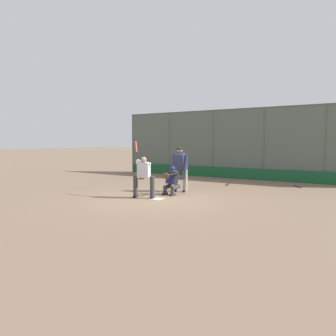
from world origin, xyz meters
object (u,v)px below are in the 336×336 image
Objects in this scene: batter_at_plate at (144,176)px; spare_bat_third_base_side at (173,176)px; spare_bat_by_padding at (177,178)px; spare_bat_first_base_side at (296,186)px; catcher_behind_plate at (171,180)px; umpire_home at (180,168)px; fielding_glove_on_dirt at (142,178)px; spare_bat_near_backstop at (228,184)px.

batter_at_plate is 2.34× the size of spare_bat_third_base_side.
spare_bat_first_base_side is at bearing 119.92° from spare_bat_by_padding.
spare_bat_first_base_side is at bearing -90.93° from spare_bat_third_base_side.
catcher_behind_plate is 0.98m from umpire_home.
batter_at_plate reaches higher than catcher_behind_plate.
spare_bat_by_padding is at bearing -142.89° from fielding_glove_on_dirt.
umpire_home is at bearing 106.41° from spare_bat_first_base_side.
spare_bat_by_padding is (3.36, -0.91, 0.00)m from spare_bat_near_backstop.
batter_at_plate is at bearing 128.15° from fielding_glove_on_dirt.
spare_bat_near_backstop is at bearing 102.59° from spare_bat_by_padding.
spare_bat_first_base_side is 7.96m from fielding_glove_on_dirt.
catcher_behind_plate is 4.03m from spare_bat_near_backstop.
batter_at_plate is 6.14m from fielding_glove_on_dirt.
batter_at_plate reaches higher than umpire_home.
spare_bat_by_padding is at bearing -52.46° from catcher_behind_plate.
catcher_behind_plate is 6.24m from spare_bat_first_base_side.
spare_bat_by_padding is 1.04× the size of spare_bat_first_base_side.
catcher_behind_plate is at bearing 112.63° from spare_bat_first_base_side.
umpire_home is at bearing -28.55° from spare_bat_near_backstop.
spare_bat_first_base_side is (-7.12, 0.73, 0.00)m from spare_bat_third_base_side.
spare_bat_third_base_side is at bearing -56.29° from umpire_home.
spare_bat_by_padding is at bearing -82.62° from batter_at_plate.
spare_bat_near_backstop is 4.64m from spare_bat_third_base_side.
spare_bat_near_backstop is at bearing -176.62° from fielding_glove_on_dirt.
catcher_behind_plate is 6.82m from spare_bat_third_base_side.
fielding_glove_on_dirt reaches higher than spare_bat_by_padding.
spare_bat_third_base_side is at bearing -78.88° from batter_at_plate.
batter_at_plate is at bearing 47.69° from spare_bat_by_padding.
spare_bat_by_padding is at bearing -118.44° from spare_bat_near_backstop.
batter_at_plate is 5.28m from spare_bat_near_backstop.
batter_at_plate is 6.62× the size of fielding_glove_on_dirt.
batter_at_plate is 2.53× the size of spare_bat_by_padding.
umpire_home is 2.29× the size of spare_bat_first_base_side.
spare_bat_first_base_side is (-6.24, -0.24, 0.00)m from spare_bat_by_padding.
spare_bat_near_backstop and spare_bat_by_padding have the same top height.
catcher_behind_plate is at bearing 56.42° from spare_bat_by_padding.
spare_bat_near_backstop is at bearing -115.68° from batter_at_plate.
batter_at_plate is at bearing 114.76° from spare_bat_first_base_side.
fielding_glove_on_dirt is at bearing -64.41° from batter_at_plate.
batter_at_plate is 1.15× the size of umpire_home.
catcher_behind_plate reaches higher than spare_bat_by_padding.
spare_bat_first_base_side is (-2.88, -1.15, 0.00)m from spare_bat_near_backstop.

